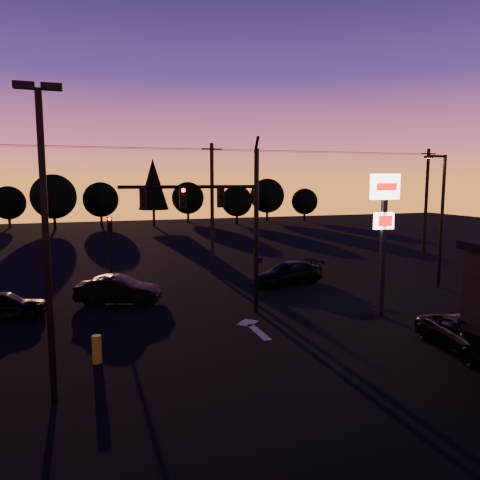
{
  "coord_description": "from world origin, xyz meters",
  "views": [
    {
      "loc": [
        -6.48,
        -17.2,
        6.51
      ],
      "look_at": [
        1.0,
        5.0,
        3.5
      ],
      "focal_mm": 35.0,
      "sensor_mm": 36.0,
      "label": 1
    }
  ],
  "objects_px": {
    "pylon_sign": "(384,214)",
    "car_mid": "(118,290)",
    "streetlight": "(441,215)",
    "traffic_signal_mast": "(225,213)",
    "suv_parked": "(468,335)",
    "secondary_signal": "(110,242)",
    "car_right": "(288,273)",
    "car_left": "(3,305)",
    "parking_lot_light": "(45,224)",
    "bollard": "(97,349)"
  },
  "relations": [
    {
      "from": "pylon_sign",
      "to": "streetlight",
      "type": "height_order",
      "value": "streetlight"
    },
    {
      "from": "traffic_signal_mast",
      "to": "car_right",
      "type": "height_order",
      "value": "traffic_signal_mast"
    },
    {
      "from": "secondary_signal",
      "to": "car_right",
      "type": "distance_m",
      "value": 11.06
    },
    {
      "from": "traffic_signal_mast",
      "to": "car_mid",
      "type": "height_order",
      "value": "traffic_signal_mast"
    },
    {
      "from": "parking_lot_light",
      "to": "streetlight",
      "type": "height_order",
      "value": "parking_lot_light"
    },
    {
      "from": "pylon_sign",
      "to": "car_mid",
      "type": "bearing_deg",
      "value": 151.92
    },
    {
      "from": "streetlight",
      "to": "car_right",
      "type": "xyz_separation_m",
      "value": [
        -8.32,
        3.64,
        -3.73
      ]
    },
    {
      "from": "streetlight",
      "to": "car_mid",
      "type": "relative_size",
      "value": 1.82
    },
    {
      "from": "traffic_signal_mast",
      "to": "bollard",
      "type": "height_order",
      "value": "traffic_signal_mast"
    },
    {
      "from": "secondary_signal",
      "to": "suv_parked",
      "type": "xyz_separation_m",
      "value": [
        12.27,
        -15.15,
        -2.24
      ]
    },
    {
      "from": "car_left",
      "to": "suv_parked",
      "type": "bearing_deg",
      "value": -116.94
    },
    {
      "from": "pylon_sign",
      "to": "car_right",
      "type": "relative_size",
      "value": 1.42
    },
    {
      "from": "traffic_signal_mast",
      "to": "parking_lot_light",
      "type": "bearing_deg",
      "value": -136.63
    },
    {
      "from": "suv_parked",
      "to": "streetlight",
      "type": "bearing_deg",
      "value": 61.39
    },
    {
      "from": "streetlight",
      "to": "car_mid",
      "type": "height_order",
      "value": "streetlight"
    },
    {
      "from": "car_mid",
      "to": "pylon_sign",
      "type": "bearing_deg",
      "value": -97.26
    },
    {
      "from": "parking_lot_light",
      "to": "car_left",
      "type": "relative_size",
      "value": 2.32
    },
    {
      "from": "traffic_signal_mast",
      "to": "secondary_signal",
      "type": "bearing_deg",
      "value": 123.19
    },
    {
      "from": "traffic_signal_mast",
      "to": "parking_lot_light",
      "type": "distance_m",
      "value": 10.19
    },
    {
      "from": "traffic_signal_mast",
      "to": "bollard",
      "type": "distance_m",
      "value": 8.7
    },
    {
      "from": "secondary_signal",
      "to": "car_right",
      "type": "bearing_deg",
      "value": -12.48
    },
    {
      "from": "car_mid",
      "to": "parking_lot_light",
      "type": "bearing_deg",
      "value": -172.91
    },
    {
      "from": "streetlight",
      "to": "suv_parked",
      "type": "relative_size",
      "value": 1.78
    },
    {
      "from": "parking_lot_light",
      "to": "car_right",
      "type": "bearing_deg",
      "value": 42.86
    },
    {
      "from": "parking_lot_light",
      "to": "bollard",
      "type": "distance_m",
      "value": 5.61
    },
    {
      "from": "streetlight",
      "to": "car_mid",
      "type": "xyz_separation_m",
      "value": [
        -18.76,
        2.32,
        -3.7
      ]
    },
    {
      "from": "streetlight",
      "to": "secondary_signal",
      "type": "bearing_deg",
      "value": 162.44
    },
    {
      "from": "suv_parked",
      "to": "pylon_sign",
      "type": "bearing_deg",
      "value": 100.32
    },
    {
      "from": "traffic_signal_mast",
      "to": "car_left",
      "type": "bearing_deg",
      "value": 165.44
    },
    {
      "from": "car_left",
      "to": "bollard",
      "type": "bearing_deg",
      "value": -146.4
    },
    {
      "from": "parking_lot_light",
      "to": "car_mid",
      "type": "bearing_deg",
      "value": 76.27
    },
    {
      "from": "secondary_signal",
      "to": "streetlight",
      "type": "relative_size",
      "value": 0.54
    },
    {
      "from": "parking_lot_light",
      "to": "streetlight",
      "type": "relative_size",
      "value": 1.14
    },
    {
      "from": "secondary_signal",
      "to": "car_mid",
      "type": "distance_m",
      "value": 4.24
    },
    {
      "from": "bollard",
      "to": "car_mid",
      "type": "relative_size",
      "value": 0.23
    },
    {
      "from": "secondary_signal",
      "to": "pylon_sign",
      "type": "height_order",
      "value": "pylon_sign"
    },
    {
      "from": "bollard",
      "to": "car_right",
      "type": "distance_m",
      "value": 15.13
    },
    {
      "from": "bollard",
      "to": "car_mid",
      "type": "xyz_separation_m",
      "value": [
        1.35,
        8.16,
        0.22
      ]
    },
    {
      "from": "bollard",
      "to": "car_right",
      "type": "xyz_separation_m",
      "value": [
        11.79,
        9.48,
        0.19
      ]
    },
    {
      "from": "car_mid",
      "to": "suv_parked",
      "type": "bearing_deg",
      "value": -112.63
    },
    {
      "from": "traffic_signal_mast",
      "to": "streetlight",
      "type": "distance_m",
      "value": 14.1
    },
    {
      "from": "bollard",
      "to": "car_mid",
      "type": "distance_m",
      "value": 8.27
    },
    {
      "from": "pylon_sign",
      "to": "suv_parked",
      "type": "xyz_separation_m",
      "value": [
        0.27,
        -5.17,
        -4.29
      ]
    },
    {
      "from": "parking_lot_light",
      "to": "car_mid",
      "type": "height_order",
      "value": "parking_lot_light"
    },
    {
      "from": "traffic_signal_mast",
      "to": "suv_parked",
      "type": "bearing_deg",
      "value": -46.1
    },
    {
      "from": "car_right",
      "to": "car_mid",
      "type": "bearing_deg",
      "value": -97.61
    },
    {
      "from": "parking_lot_light",
      "to": "bollard",
      "type": "bearing_deg",
      "value": 64.04
    },
    {
      "from": "bollard",
      "to": "secondary_signal",
      "type": "bearing_deg",
      "value": 84.19
    },
    {
      "from": "car_mid",
      "to": "car_right",
      "type": "xyz_separation_m",
      "value": [
        10.44,
        1.32,
        -0.03
      ]
    },
    {
      "from": "pylon_sign",
      "to": "car_left",
      "type": "relative_size",
      "value": 1.72
    }
  ]
}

